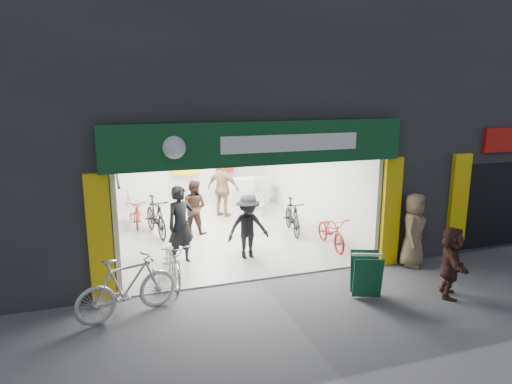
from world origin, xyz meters
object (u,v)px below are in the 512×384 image
bike_left_front (173,260)px  pedestrian_near (413,230)px  parked_bike (127,286)px  sandwich_board (366,274)px  bike_right_front (292,217)px

bike_left_front → pedestrian_near: 5.62m
parked_bike → pedestrian_near: (6.56, 0.46, 0.30)m
bike_left_front → parked_bike: parked_bike is taller
parked_bike → sandwich_board: 4.67m
bike_left_front → parked_bike: 1.71m
bike_left_front → parked_bike: size_ratio=0.92×
bike_left_front → bike_right_front: bearing=29.8°
sandwich_board → bike_right_front: bearing=108.3°
bike_right_front → sandwich_board: size_ratio=1.93×
bike_right_front → parked_bike: parked_bike is taller
bike_left_front → parked_bike: bearing=-128.3°
bike_left_front → pedestrian_near: pedestrian_near is taller
bike_left_front → sandwich_board: bearing=-30.5°
bike_left_front → sandwich_board: bike_left_front is taller
pedestrian_near → sandwich_board: size_ratio=2.00×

